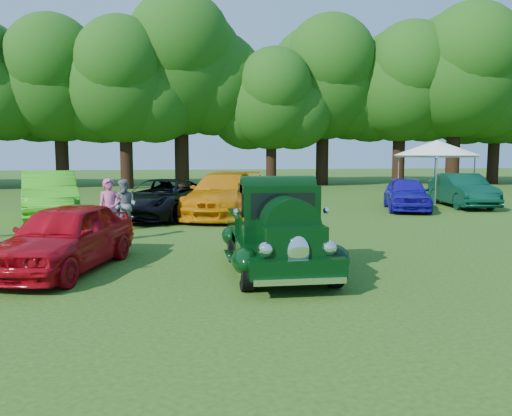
{
  "coord_description": "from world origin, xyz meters",
  "views": [
    {
      "loc": [
        -0.88,
        -10.52,
        2.39
      ],
      "look_at": [
        0.72,
        0.89,
        1.1
      ],
      "focal_mm": 35.0,
      "sensor_mm": 36.0,
      "label": 1
    }
  ],
  "objects": [
    {
      "name": "back_car_blue",
      "position": [
        8.15,
        8.99,
        0.69
      ],
      "size": [
        2.79,
        4.37,
        1.38
      ],
      "primitive_type": "imported",
      "rotation": [
        0.0,
        0.0,
        -0.31
      ],
      "color": "#140D92",
      "rests_on": "ground"
    },
    {
      "name": "ground",
      "position": [
        0.0,
        0.0,
        0.0
      ],
      "size": [
        120.0,
        120.0,
        0.0
      ],
      "primitive_type": "plane",
      "color": "#244710",
      "rests_on": "ground"
    },
    {
      "name": "back_car_lime",
      "position": [
        -5.91,
        8.76,
        0.85
      ],
      "size": [
        3.16,
        5.47,
        1.71
      ],
      "primitive_type": "imported",
      "rotation": [
        0.0,
        0.0,
        0.28
      ],
      "color": "green",
      "rests_on": "ground"
    },
    {
      "name": "spectator_pink",
      "position": [
        -2.92,
        3.16,
        0.85
      ],
      "size": [
        0.72,
        0.58,
        1.7
      ],
      "primitive_type": "imported",
      "rotation": [
        0.0,
        0.0,
        0.32
      ],
      "color": "#C04F7F",
      "rests_on": "ground"
    },
    {
      "name": "spectator_grey",
      "position": [
        -2.75,
        5.08,
        0.79
      ],
      "size": [
        0.95,
        0.87,
        1.57
      ],
      "primitive_type": "imported",
      "rotation": [
        0.0,
        0.0,
        -0.46
      ],
      "color": "slate",
      "rests_on": "ground"
    },
    {
      "name": "tree_line",
      "position": [
        -0.63,
        24.11,
        7.25
      ],
      "size": [
        63.81,
        11.14,
        12.46
      ],
      "color": "black",
      "rests_on": "ground"
    },
    {
      "name": "back_car_green",
      "position": [
        11.15,
        9.88,
        0.73
      ],
      "size": [
        2.12,
        4.61,
        1.47
      ],
      "primitive_type": "imported",
      "rotation": [
        0.0,
        0.0,
        -0.13
      ],
      "color": "black",
      "rests_on": "ground"
    },
    {
      "name": "back_car_orange",
      "position": [
        0.53,
        8.02,
        0.82
      ],
      "size": [
        3.82,
        6.05,
        1.63
      ],
      "primitive_type": "imported",
      "rotation": [
        0.0,
        0.0,
        -0.29
      ],
      "color": "orange",
      "rests_on": "ground"
    },
    {
      "name": "hero_pickup",
      "position": [
        0.91,
        -0.63,
        0.76
      ],
      "size": [
        2.09,
        4.5,
        1.76
      ],
      "color": "black",
      "rests_on": "ground"
    },
    {
      "name": "red_convertible",
      "position": [
        -3.32,
        -0.12,
        0.69
      ],
      "size": [
        2.63,
        4.33,
        1.38
      ],
      "primitive_type": "imported",
      "rotation": [
        0.0,
        0.0,
        -0.27
      ],
      "color": "#A50711",
      "rests_on": "ground"
    },
    {
      "name": "back_car_black",
      "position": [
        -1.75,
        7.88,
        0.71
      ],
      "size": [
        4.09,
        5.61,
        1.42
      ],
      "primitive_type": "imported",
      "rotation": [
        0.0,
        0.0,
        -0.39
      ],
      "color": "black",
      "rests_on": "ground"
    },
    {
      "name": "canopy_tent",
      "position": [
        11.05,
        12.11,
        2.59
      ],
      "size": [
        5.02,
        5.02,
        2.98
      ],
      "rotation": [
        0.0,
        0.0,
        0.32
      ],
      "color": "white",
      "rests_on": "ground"
    }
  ]
}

